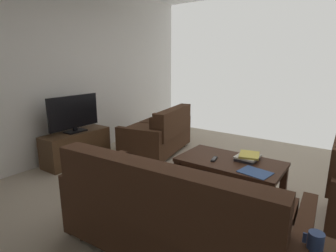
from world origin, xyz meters
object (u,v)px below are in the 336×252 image
Objects in this scene: tv_stand at (77,147)px; coffee_mug at (315,241)px; sofa_main at (174,213)px; book_stack at (248,157)px; flat_tv at (74,113)px; loose_magazine at (255,172)px; tv_remote at (214,159)px; loveseat_near at (160,133)px; coffee_table at (230,166)px.

tv_stand is 3.61m from coffee_mug.
sofa_main reaches higher than book_stack.
sofa_main is at bearing 160.72° from flat_tv.
tv_remote is at bearing -90.18° from loose_magazine.
flat_tv reaches higher than loveseat_near.
book_stack is at bearing -94.79° from sofa_main.
book_stack is (-0.11, -1.37, 0.09)m from sofa_main.
loveseat_near reaches higher than tv_remote.
sofa_main is 1.09m from loose_magazine.
sofa_main is at bearing 92.07° from coffee_table.
sofa_main is 6.48× the size of loose_magazine.
loveseat_near reaches higher than coffee_table.
sofa_main is at bearing 129.93° from loveseat_near.
sofa_main is 1.38m from book_stack.
loveseat_near is 1.75m from coffee_table.
loose_magazine is at bearing -106.44° from sofa_main.
sofa_main is 1.36× the size of loveseat_near.
flat_tv is at bearing 7.05° from tv_remote.
flat_tv is at bearing -76.20° from loose_magazine.
coffee_table is 0.20m from tv_remote.
coffee_table is 0.41m from loose_magazine.
coffee_mug is 0.62× the size of tv_remote.
coffee_table is at bearing -171.21° from tv_stand.
loose_magazine is (-0.35, 0.19, 0.07)m from coffee_table.
coffee_table is 0.23m from book_stack.
tv_stand is 1.23× the size of flat_tv.
tv_remote reaches higher than loose_magazine.
coffee_table is 7.13× the size of tv_remote.
sofa_main is 1.23m from coffee_table.
book_stack reaches higher than loose_magazine.
flat_tv is at bearing 105.89° from tv_stand.
loose_magazine is (-1.95, 0.92, 0.09)m from loveseat_near.
loose_magazine is (0.69, -1.19, -0.20)m from coffee_mug.
coffee_mug is at bearing 127.12° from coffee_table.
book_stack is (-0.16, -0.14, 0.10)m from coffee_table.
loose_magazine is (-2.76, -0.19, -0.34)m from flat_tv.
loose_magazine is at bearing -176.18° from tv_stand.
sofa_main is at bearing -6.50° from loose_magazine.
tv_stand reaches higher than loose_magazine.
loose_magazine reaches higher than coffee_table.
coffee_mug reaches higher than tv_remote.
loveseat_near is at bearing -105.26° from loose_magazine.
coffee_table is at bearing 155.46° from loveseat_near.
tv_remote is at bearing -79.77° from sofa_main.
loveseat_near is 1.68× the size of flat_tv.
sofa_main is 1.67× the size of coffee_table.
loveseat_near is 8.81× the size of tv_remote.
book_stack is (-2.57, -0.51, -0.31)m from flat_tv.
coffee_mug is 1.76m from book_stack.
coffee_mug is 0.33× the size of loose_magazine.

